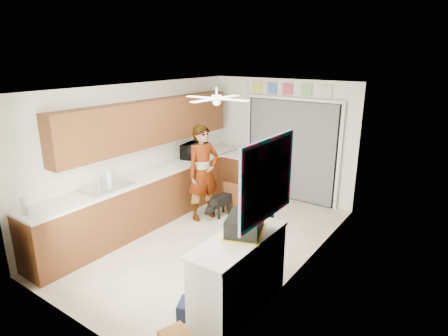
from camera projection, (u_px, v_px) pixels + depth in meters
The scene contains 39 objects.
floor at pixel (210, 239), 6.28m from camera, with size 5.00×5.00×0.00m, color beige.
ceiling at pixel (208, 88), 5.55m from camera, with size 5.00×5.00×0.00m, color white.
wall_back at pixel (281, 140), 7.87m from camera, with size 3.20×3.20×0.00m, color white.
wall_front at pixel (67, 225), 3.96m from camera, with size 3.20×3.20×0.00m, color white.
wall_left at pixel (139, 153), 6.80m from camera, with size 5.00×5.00×0.00m, color white.
wall_right at pixel (304, 188), 5.03m from camera, with size 5.00×5.00×0.00m, color white.
left_base_cabinets at pixel (154, 198), 6.87m from camera, with size 0.60×4.80×0.90m, color brown.
left_countertop at pixel (153, 173), 6.72m from camera, with size 0.62×4.80×0.04m, color white.
upper_cabinets at pixel (152, 122), 6.70m from camera, with size 0.32×4.00×0.80m, color brown.
sink_basin at pixel (107, 187), 5.93m from camera, with size 0.50×0.76×0.06m, color silver.
faucet at pixel (99, 179), 6.01m from camera, with size 0.03×0.03×0.22m, color silver.
peninsula_base at pixel (248, 177), 7.99m from camera, with size 1.00×0.60×0.90m, color brown.
peninsula_top at pixel (248, 156), 7.85m from camera, with size 1.04×0.64×0.04m, color white.
back_opening_recess at pixel (291, 151), 7.77m from camera, with size 2.00×0.06×2.10m, color black.
curtain_panel at pixel (290, 151), 7.73m from camera, with size 1.90×0.03×2.05m, color slate.
door_trim_left at pixel (249, 144), 8.30m from camera, with size 0.06×0.04×2.10m, color white.
door_trim_right at pixel (339, 159), 7.18m from camera, with size 0.06×0.04×2.10m, color white.
door_trim_head at pixel (293, 99), 7.43m from camera, with size 2.10×0.04×0.06m, color white.
header_frame_0 at pixel (257, 87), 7.87m from camera, with size 0.22×0.02×0.22m, color #D1D547.
header_frame_1 at pixel (272, 88), 7.67m from camera, with size 0.22×0.02×0.22m, color #476CBE.
header_frame_2 at pixel (288, 89), 7.48m from camera, with size 0.22×0.02×0.22m, color #B94554.
header_frame_3 at pixel (306, 90), 7.26m from camera, with size 0.22×0.02×0.22m, color #7ABF6D.
header_frame_4 at pixel (326, 91), 7.04m from camera, with size 0.22×0.02×0.22m, color silver.
route66_sign at pixel (243, 87), 8.06m from camera, with size 0.22×0.02×0.26m, color silver.
right_counter_base at pixel (239, 275), 4.47m from camera, with size 0.50×1.40×0.90m, color white.
right_counter_top at pixel (239, 240), 4.34m from camera, with size 0.54×1.44×0.04m, color white.
abstract_painting at pixel (268, 179), 4.15m from camera, with size 0.03×1.15×0.95m, color #FF5DAF.
ceiling_fan at pixel (217, 99), 5.76m from camera, with size 1.14×1.14×0.24m, color white.
microwave at pixel (195, 151), 7.60m from camera, with size 0.55×0.37×0.30m, color black.
soap_bottle at pixel (109, 176), 6.05m from camera, with size 0.11×0.11×0.29m, color silver.
jar_b at pixel (29, 210), 4.93m from camera, with size 0.09×0.09×0.14m, color silver.
paper_towel_roll at pixel (25, 205), 4.97m from camera, with size 0.11×0.11×0.24m, color white.
suitcase at pixel (245, 224), 4.43m from camera, with size 0.39×0.52×0.22m, color black.
suitcase_rim at pixel (245, 232), 4.46m from camera, with size 0.44×0.58×0.02m, color yellow.
suitcase_lid at pixel (258, 197), 4.58m from camera, with size 0.42×0.03×0.50m, color black.
navy_crate at pixel (193, 310), 4.40m from camera, with size 0.32×0.27×0.20m, color #131931.
cabinet_door_panel at pixel (235, 198), 7.22m from camera, with size 0.42×0.03×0.63m, color brown.
man at pixel (203, 173), 6.85m from camera, with size 0.65×0.43×1.78m, color white.
dog at pixel (221, 204), 7.13m from camera, with size 0.25×0.59×0.46m, color black.
Camera 1 is at (3.45, -4.49, 2.99)m, focal length 30.00 mm.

